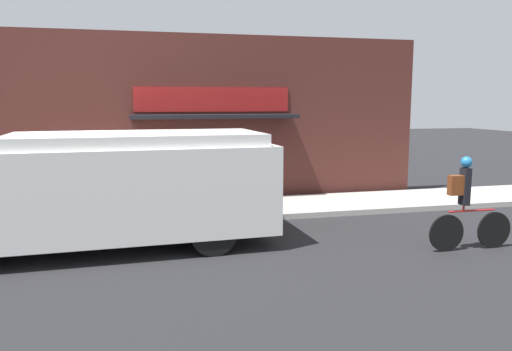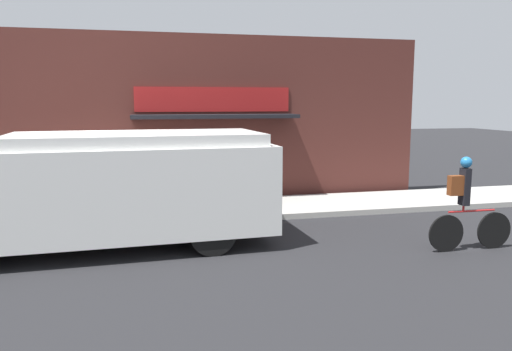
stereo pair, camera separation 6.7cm
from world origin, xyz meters
name	(u,v)px [view 2 (the right image)]	position (x,y,z in m)	size (l,w,h in m)	color
ground_plane	(105,230)	(0.00, 0.00, 0.00)	(70.00, 70.00, 0.00)	#232326
sidewalk	(108,215)	(0.00, 1.13, 0.07)	(28.00, 2.26, 0.14)	#ADAAA3
storefront	(111,120)	(0.09, 2.54, 2.26)	(17.30, 0.95, 4.50)	#4C231E
school_bus	(113,188)	(0.27, -1.32, 1.13)	(6.74, 2.88, 2.15)	white
cyclist	(466,207)	(6.56, -3.09, 0.83)	(1.69, 0.21, 1.75)	black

